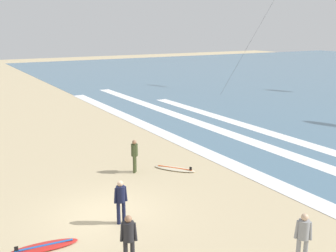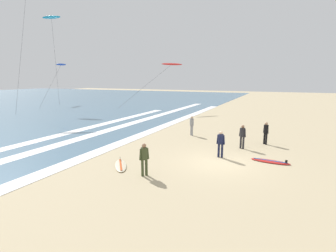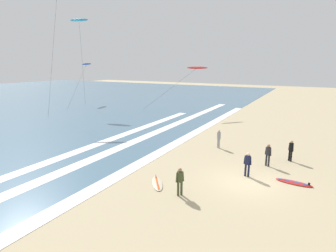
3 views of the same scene
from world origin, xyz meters
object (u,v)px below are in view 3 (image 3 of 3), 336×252
(surfboard_left_pile, at_px, (294,183))
(surfboard_foreground_flat, at_px, (157,183))
(surfer_right_near, at_px, (291,149))
(surfer_left_far, at_px, (219,137))
(kite_cyan_far_right, at_px, (79,21))
(kite_blue_far_left, at_px, (87,64))
(surfer_mid_group, at_px, (268,153))
(kite_red_mid_center, at_px, (197,68))
(surfer_background_far, at_px, (180,179))
(surfer_left_near, at_px, (248,162))

(surfboard_left_pile, height_order, surfboard_foreground_flat, same)
(surfer_right_near, xyz_separation_m, surfboard_left_pile, (-4.09, -0.58, -0.91))
(surfer_left_far, relative_size, kite_cyan_far_right, 0.12)
(surfer_left_far, xyz_separation_m, surfboard_foreground_flat, (-8.70, 0.96, -0.91))
(kite_blue_far_left, bearing_deg, surfboard_left_pile, -119.39)
(surfer_mid_group, bearing_deg, kite_blue_far_left, 62.07)
(surfer_mid_group, distance_m, kite_blue_far_left, 40.24)
(kite_red_mid_center, distance_m, kite_blue_far_left, 22.71)
(surfboard_left_pile, distance_m, kite_red_mid_center, 24.82)
(surfer_left_far, distance_m, kite_cyan_far_right, 31.38)
(surfer_right_near, height_order, kite_blue_far_left, kite_blue_far_left)
(surfer_mid_group, height_order, kite_cyan_far_right, kite_cyan_far_right)
(surfboard_left_pile, distance_m, kite_cyan_far_right, 38.81)
(surfer_mid_group, relative_size, surfboard_left_pile, 0.74)
(surfer_right_near, xyz_separation_m, kite_blue_far_left, (16.78, 36.47, 6.03))
(surfer_right_near, bearing_deg, surfboard_left_pile, -171.95)
(surfer_background_far, bearing_deg, kite_cyan_far_right, 53.46)
(surfboard_left_pile, relative_size, kite_red_mid_center, 0.21)
(kite_red_mid_center, xyz_separation_m, kite_cyan_far_right, (-3.51, 18.43, 7.10))
(surfer_left_near, bearing_deg, surfboard_foreground_flat, 129.78)
(surfer_left_far, distance_m, kite_blue_far_left, 35.28)
(kite_cyan_far_right, bearing_deg, surfer_right_near, -109.69)
(kite_blue_far_left, bearing_deg, surfer_right_near, -114.71)
(surfer_right_near, height_order, surfboard_left_pile, surfer_right_near)
(kite_red_mid_center, bearing_deg, surfboard_left_pile, -143.03)
(surfboard_foreground_flat, xyz_separation_m, kite_red_mid_center, (23.17, 7.16, 6.45))
(surfer_left_near, xyz_separation_m, surfer_left_far, (4.97, 3.52, 0.00))
(surfer_mid_group, xyz_separation_m, surfboard_left_pile, (-2.24, -1.90, -0.91))
(surfer_left_near, bearing_deg, surfer_right_near, -26.59)
(surfer_right_near, relative_size, surfer_left_near, 1.00)
(surfer_left_near, xyz_separation_m, kite_red_mid_center, (19.43, 11.64, 5.54))
(surfer_mid_group, bearing_deg, kite_red_mid_center, 36.50)
(surfboard_left_pile, height_order, kite_blue_far_left, kite_blue_far_left)
(surfer_background_far, xyz_separation_m, kite_red_mid_center, (23.84, 8.99, 5.54))
(surfer_background_far, bearing_deg, surfer_mid_group, -26.90)
(surfer_mid_group, relative_size, kite_blue_far_left, 0.17)
(surfer_right_near, distance_m, surfer_mid_group, 2.27)
(surfboard_foreground_flat, bearing_deg, surfer_right_near, -39.47)
(surfer_mid_group, relative_size, kite_cyan_far_right, 0.12)
(surfer_background_far, relative_size, surfboard_left_pile, 0.74)
(surfboard_left_pile, bearing_deg, surfer_right_near, 8.05)
(surfer_left_near, xyz_separation_m, kite_cyan_far_right, (15.92, 30.08, 12.64))
(surfer_mid_group, distance_m, surfer_left_near, 2.67)
(surfer_background_far, height_order, kite_blue_far_left, kite_blue_far_left)
(surfer_left_far, relative_size, surfboard_foreground_flat, 0.78)
(kite_red_mid_center, bearing_deg, kite_cyan_far_right, 100.79)
(surfboard_left_pile, bearing_deg, surfboard_foreground_flat, 119.00)
(surfer_right_near, xyz_separation_m, surfer_mid_group, (-1.85, 1.32, 0.00))
(surfer_left_near, height_order, kite_cyan_far_right, kite_cyan_far_right)
(surfer_left_far, distance_m, kite_red_mid_center, 17.49)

